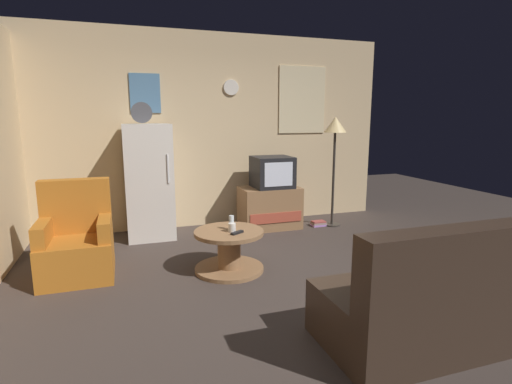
# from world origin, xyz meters

# --- Properties ---
(ground_plane) EXTENTS (12.00, 12.00, 0.00)m
(ground_plane) POSITION_xyz_m (0.00, 0.00, 0.00)
(ground_plane) COLOR #3D332D
(wall_with_art) EXTENTS (5.20, 0.12, 2.76)m
(wall_with_art) POSITION_xyz_m (0.01, 2.45, 1.38)
(wall_with_art) COLOR #D1B284
(wall_with_art) RESTS_ON ground_plane
(fridge) EXTENTS (0.60, 0.62, 1.77)m
(fridge) POSITION_xyz_m (-1.00, 2.04, 0.75)
(fridge) COLOR silver
(fridge) RESTS_ON ground_plane
(tv_stand) EXTENTS (0.84, 0.53, 0.59)m
(tv_stand) POSITION_xyz_m (0.67, 1.95, 0.30)
(tv_stand) COLOR #8E6642
(tv_stand) RESTS_ON ground_plane
(crt_tv) EXTENTS (0.54, 0.51, 0.44)m
(crt_tv) POSITION_xyz_m (0.70, 1.95, 0.81)
(crt_tv) COLOR black
(crt_tv) RESTS_ON tv_stand
(standing_lamp) EXTENTS (0.32, 0.32, 1.59)m
(standing_lamp) POSITION_xyz_m (1.59, 1.77, 1.36)
(standing_lamp) COLOR #332D28
(standing_lamp) RESTS_ON ground_plane
(coffee_table) EXTENTS (0.72, 0.72, 0.43)m
(coffee_table) POSITION_xyz_m (-0.31, 0.54, 0.22)
(coffee_table) COLOR #8E6642
(coffee_table) RESTS_ON ground_plane
(wine_glass) EXTENTS (0.05, 0.05, 0.15)m
(wine_glass) POSITION_xyz_m (-0.27, 0.57, 0.51)
(wine_glass) COLOR silver
(wine_glass) RESTS_ON coffee_table
(mug_ceramic_white) EXTENTS (0.08, 0.08, 0.09)m
(mug_ceramic_white) POSITION_xyz_m (-0.29, 0.49, 0.48)
(mug_ceramic_white) COLOR silver
(mug_ceramic_white) RESTS_ON coffee_table
(remote_control) EXTENTS (0.15, 0.11, 0.02)m
(remote_control) POSITION_xyz_m (-0.26, 0.41, 0.45)
(remote_control) COLOR black
(remote_control) RESTS_ON coffee_table
(armchair) EXTENTS (0.68, 0.68, 0.96)m
(armchair) POSITION_xyz_m (-1.79, 0.91, 0.34)
(armchair) COLOR #B2661E
(armchair) RESTS_ON ground_plane
(couch) EXTENTS (1.70, 0.80, 0.92)m
(couch) POSITION_xyz_m (0.80, -1.23, 0.31)
(couch) COLOR #38281E
(couch) RESTS_ON ground_plane
(book_stack) EXTENTS (0.21, 0.14, 0.07)m
(book_stack) POSITION_xyz_m (1.39, 1.80, 0.04)
(book_stack) COLOR #AB78C5
(book_stack) RESTS_ON ground_plane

